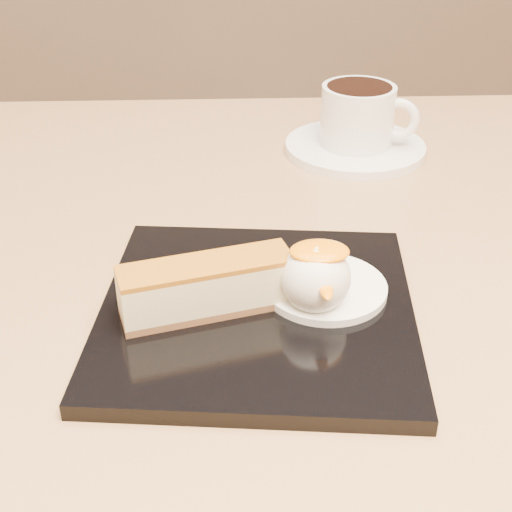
{
  "coord_description": "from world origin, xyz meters",
  "views": [
    {
      "loc": [
        0.02,
        -0.49,
        1.02
      ],
      "look_at": [
        0.04,
        -0.06,
        0.76
      ],
      "focal_mm": 50.0,
      "sensor_mm": 36.0,
      "label": 1
    }
  ],
  "objects_px": {
    "saucer": "(355,148)",
    "dessert_plate": "(257,311)",
    "table": "(212,405)",
    "cheesecake": "(207,287)",
    "ice_cream_scoop": "(316,278)",
    "coffee_cup": "(359,114)"
  },
  "relations": [
    {
      "from": "table",
      "to": "saucer",
      "type": "relative_size",
      "value": 5.33
    },
    {
      "from": "table",
      "to": "coffee_cup",
      "type": "height_order",
      "value": "coffee_cup"
    },
    {
      "from": "ice_cream_scoop",
      "to": "dessert_plate",
      "type": "bearing_deg",
      "value": 172.87
    },
    {
      "from": "table",
      "to": "cheesecake",
      "type": "bearing_deg",
      "value": -87.91
    },
    {
      "from": "dessert_plate",
      "to": "coffee_cup",
      "type": "xyz_separation_m",
      "value": [
        0.12,
        0.3,
        0.04
      ]
    },
    {
      "from": "table",
      "to": "coffee_cup",
      "type": "bearing_deg",
      "value": 54.21
    },
    {
      "from": "dessert_plate",
      "to": "cheesecake",
      "type": "bearing_deg",
      "value": -171.87
    },
    {
      "from": "table",
      "to": "ice_cream_scoop",
      "type": "xyz_separation_m",
      "value": [
        0.08,
        -0.08,
        0.19
      ]
    },
    {
      "from": "dessert_plate",
      "to": "ice_cream_scoop",
      "type": "bearing_deg",
      "value": -7.13
    },
    {
      "from": "ice_cream_scoop",
      "to": "table",
      "type": "bearing_deg",
      "value": 133.07
    },
    {
      "from": "saucer",
      "to": "ice_cream_scoop",
      "type": "bearing_deg",
      "value": -104.45
    },
    {
      "from": "ice_cream_scoop",
      "to": "saucer",
      "type": "relative_size",
      "value": 0.33
    },
    {
      "from": "dessert_plate",
      "to": "ice_cream_scoop",
      "type": "distance_m",
      "value": 0.05
    },
    {
      "from": "table",
      "to": "coffee_cup",
      "type": "xyz_separation_m",
      "value": [
        0.16,
        0.22,
        0.2
      ]
    },
    {
      "from": "dessert_plate",
      "to": "ice_cream_scoop",
      "type": "height_order",
      "value": "ice_cream_scoop"
    },
    {
      "from": "saucer",
      "to": "dessert_plate",
      "type": "bearing_deg",
      "value": -111.61
    },
    {
      "from": "ice_cream_scoop",
      "to": "coffee_cup",
      "type": "distance_m",
      "value": 0.31
    },
    {
      "from": "table",
      "to": "dessert_plate",
      "type": "relative_size",
      "value": 3.64
    },
    {
      "from": "coffee_cup",
      "to": "table",
      "type": "bearing_deg",
      "value": -108.86
    },
    {
      "from": "table",
      "to": "dessert_plate",
      "type": "height_order",
      "value": "dessert_plate"
    },
    {
      "from": "table",
      "to": "coffee_cup",
      "type": "distance_m",
      "value": 0.34
    },
    {
      "from": "dessert_plate",
      "to": "coffee_cup",
      "type": "relative_size",
      "value": 2.16
    }
  ]
}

